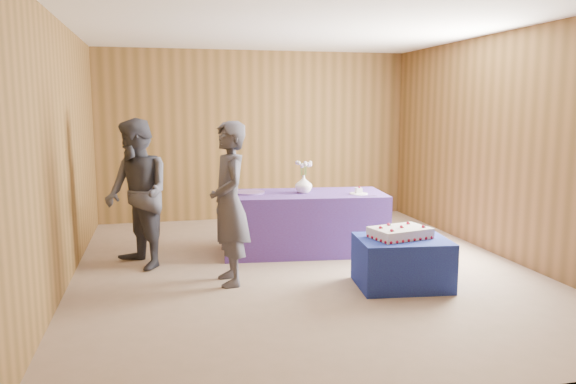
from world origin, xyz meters
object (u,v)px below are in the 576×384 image
object	(u,v)px
sheet_cake	(400,233)
guest_left	(229,204)
cake_table	(402,262)
vase	(304,184)
serving_table	(304,222)
guest_right	(137,194)

from	to	relation	value
sheet_cake	guest_left	distance (m)	1.76
cake_table	vase	distance (m)	1.80
serving_table	guest_right	world-z (taller)	guest_right
cake_table	sheet_cake	bearing A→B (deg)	114.84
cake_table	vase	xyz separation A→B (m)	(-0.63, 1.57, 0.61)
guest_right	vase	bearing A→B (deg)	69.40
cake_table	serving_table	xyz separation A→B (m)	(-0.62, 1.56, 0.12)
sheet_cake	guest_right	distance (m)	2.92
vase	guest_right	size ratio (longest dim) A/B	0.13
serving_table	vase	world-z (taller)	vase
guest_left	guest_right	xyz separation A→B (m)	(-0.93, 0.81, 0.01)
sheet_cake	guest_right	xyz separation A→B (m)	(-2.61, 1.27, 0.29)
vase	guest_left	distance (m)	1.51
sheet_cake	guest_left	world-z (taller)	guest_left
sheet_cake	guest_left	xyz separation A→B (m)	(-1.68, 0.46, 0.29)
serving_table	guest_left	bearing A→B (deg)	-128.92
vase	guest_left	world-z (taller)	guest_left
serving_table	guest_right	xyz separation A→B (m)	(-2.00, -0.25, 0.47)
sheet_cake	guest_left	bearing A→B (deg)	151.89
guest_right	cake_table	bearing A→B (deg)	35.31
guest_left	cake_table	bearing A→B (deg)	69.04
cake_table	guest_right	xyz separation A→B (m)	(-2.63, 1.31, 0.60)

